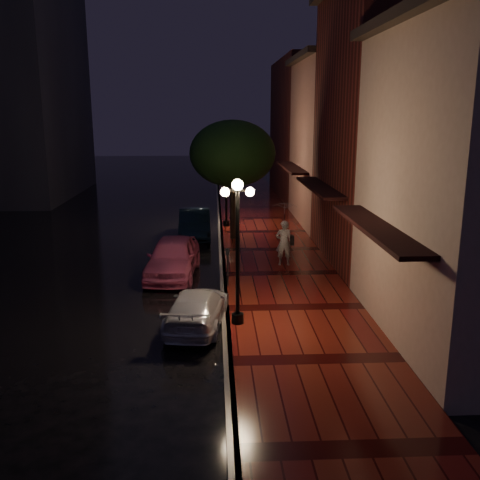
% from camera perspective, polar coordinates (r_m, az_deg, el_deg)
% --- Properties ---
extents(ground, '(120.00, 120.00, 0.00)m').
position_cam_1_polar(ground, '(20.92, -1.82, -4.02)').
color(ground, black).
rests_on(ground, ground).
extents(sidewalk, '(4.50, 60.00, 0.15)m').
position_cam_1_polar(sidewalk, '(21.05, 4.32, -3.73)').
color(sidewalk, '#4C0F0D').
rests_on(sidewalk, ground).
extents(curb, '(0.25, 60.00, 0.15)m').
position_cam_1_polar(curb, '(20.90, -1.82, -3.82)').
color(curb, '#595451').
rests_on(curb, ground).
extents(storefront_mid, '(5.00, 8.00, 11.00)m').
position_cam_1_polar(storefront_mid, '(23.15, 15.92, 11.03)').
color(storefront_mid, '#511914').
rests_on(storefront_mid, ground).
extents(storefront_far, '(5.00, 8.00, 9.00)m').
position_cam_1_polar(storefront_far, '(30.88, 11.07, 9.92)').
color(storefront_far, '#8C5951').
rests_on(storefront_far, ground).
extents(storefront_extra, '(5.00, 12.00, 10.00)m').
position_cam_1_polar(storefront_extra, '(40.63, 7.73, 11.55)').
color(storefront_extra, '#511914').
rests_on(storefront_extra, ground).
extents(streetlamp_near, '(0.96, 0.36, 4.31)m').
position_cam_1_polar(streetlamp_near, '(15.41, -0.26, -0.37)').
color(streetlamp_near, black).
rests_on(streetlamp_near, sidewalk).
extents(streetlamp_far, '(0.96, 0.36, 4.31)m').
position_cam_1_polar(streetlamp_far, '(29.19, -1.49, 6.22)').
color(streetlamp_far, black).
rests_on(streetlamp_far, sidewalk).
extents(street_tree, '(4.16, 4.16, 5.80)m').
position_cam_1_polar(street_tree, '(26.04, -0.78, 8.98)').
color(street_tree, black).
rests_on(street_tree, sidewalk).
extents(pink_car, '(2.19, 4.69, 1.55)m').
position_cam_1_polar(pink_car, '(21.04, -7.16, -1.81)').
color(pink_car, '#C5517B').
rests_on(pink_car, ground).
extents(navy_car, '(1.70, 4.50, 1.47)m').
position_cam_1_polar(navy_car, '(27.39, -4.85, 1.73)').
color(navy_car, black).
rests_on(navy_car, ground).
extents(silver_car, '(2.12, 4.10, 1.14)m').
position_cam_1_polar(silver_car, '(16.20, -4.60, -7.24)').
color(silver_car, '#B9B9C1').
rests_on(silver_car, ground).
extents(woman_with_umbrella, '(1.09, 1.11, 2.62)m').
position_cam_1_polar(woman_with_umbrella, '(21.75, 4.76, 1.74)').
color(woman_with_umbrella, white).
rests_on(woman_with_umbrella, sidewalk).
extents(parking_meter, '(0.15, 0.13, 1.39)m').
position_cam_1_polar(parking_meter, '(19.23, -1.32, -2.50)').
color(parking_meter, black).
rests_on(parking_meter, sidewalk).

